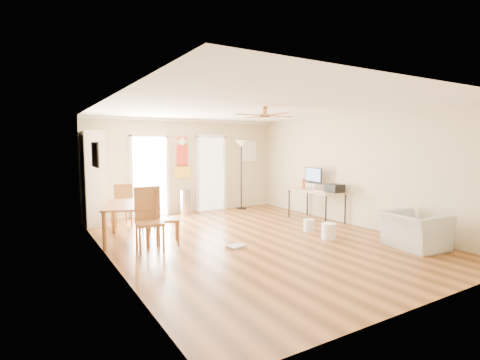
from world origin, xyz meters
TOP-DOWN VIEW (x-y plane):
  - floor at (0.00, 0.00)m, footprint 7.00×7.00m
  - ceiling at (0.00, 0.00)m, footprint 5.50×7.00m
  - wall_back at (0.00, 3.50)m, footprint 5.50×0.04m
  - wall_front at (0.00, -3.50)m, footprint 5.50×0.04m
  - wall_left at (-2.75, 0.00)m, footprint 0.04×7.00m
  - wall_right at (2.75, 0.00)m, footprint 0.04×7.00m
  - crown_molding at (0.00, 0.00)m, footprint 5.50×7.00m
  - kitchen_doorway at (-1.05, 3.48)m, footprint 0.90×0.10m
  - bathroom_doorway at (0.75, 3.48)m, footprint 0.80×0.10m
  - wall_decal at (-0.13, 3.48)m, footprint 0.46×0.03m
  - ac_grille at (2.05, 3.47)m, footprint 0.50×0.04m
  - framed_poster at (-2.73, 1.40)m, footprint 0.04×0.66m
  - ceiling_fan at (0.00, -0.30)m, footprint 1.24×1.24m
  - bookshelf at (-2.51, 3.21)m, footprint 0.68×1.07m
  - dining_table at (-2.15, 1.31)m, footprint 1.29×1.66m
  - dining_chair_right_a at (-1.60, 1.83)m, footprint 0.41×0.41m
  - dining_chair_right_b at (-1.60, 0.63)m, footprint 0.53×0.53m
  - dining_chair_near at (-2.03, 0.35)m, footprint 0.52×0.52m
  - dining_chair_far at (-2.01, 2.61)m, footprint 0.45×0.45m
  - trash_can at (-0.16, 3.22)m, footprint 0.36×0.36m
  - torchiere_lamp at (1.61, 3.20)m, footprint 0.46×0.46m
  - computer_desk at (2.34, 0.81)m, footprint 0.71×1.42m
  - imac at (2.47, 1.05)m, footprint 0.20×0.59m
  - keyboard at (2.20, 0.53)m, footprint 0.18×0.40m
  - printer at (2.45, 0.28)m, footprint 0.35×0.40m
  - orange_bottle at (2.30, 1.24)m, footprint 0.09×0.09m
  - wastebasket_a at (1.29, -0.71)m, footprint 0.36×0.36m
  - wastebasket_b at (1.40, -0.00)m, footprint 0.28×0.28m
  - floor_cloth at (-0.62, -0.28)m, footprint 0.35×0.30m
  - armchair at (2.15, -1.98)m, footprint 0.99×1.10m

SIDE VIEW (x-z plane):
  - floor at x=0.00m, z-range 0.00..0.00m
  - floor_cloth at x=-0.62m, z-range 0.00..0.04m
  - wastebasket_b at x=1.40m, z-range 0.00..0.26m
  - wastebasket_a at x=1.29m, z-range 0.00..0.32m
  - armchair at x=2.15m, z-range 0.00..0.66m
  - trash_can at x=-0.16m, z-range 0.00..0.67m
  - dining_table at x=-2.15m, z-range 0.00..0.73m
  - computer_desk at x=2.34m, z-range 0.00..0.76m
  - dining_chair_right_a at x=-1.60m, z-range 0.00..0.93m
  - dining_chair_far at x=-2.01m, z-range 0.00..1.00m
  - dining_chair_right_b at x=-1.60m, z-range 0.00..1.05m
  - dining_chair_near at x=-2.03m, z-range 0.00..1.12m
  - keyboard at x=2.20m, z-range 0.76..0.78m
  - printer at x=2.45m, z-range 0.76..0.96m
  - orange_bottle at x=2.30m, z-range 0.76..1.02m
  - torchiere_lamp at x=1.61m, z-range 0.00..2.02m
  - imac at x=2.47m, z-range 0.76..1.31m
  - kitchen_doorway at x=-1.05m, z-range 0.00..2.10m
  - bathroom_doorway at x=0.75m, z-range 0.00..2.10m
  - bookshelf at x=-2.51m, z-range 0.00..2.21m
  - wall_back at x=0.00m, z-range 0.00..2.60m
  - wall_front at x=0.00m, z-range 0.00..2.60m
  - wall_left at x=-2.75m, z-range 0.00..2.60m
  - wall_right at x=2.75m, z-range 0.00..2.60m
  - wall_decal at x=-0.13m, z-range 1.00..2.10m
  - ac_grille at x=2.05m, z-range 1.40..2.00m
  - framed_poster at x=-2.73m, z-range 1.46..1.94m
  - ceiling_fan at x=0.00m, z-range 2.33..2.53m
  - crown_molding at x=0.00m, z-range 2.52..2.60m
  - ceiling at x=0.00m, z-range 2.60..2.60m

